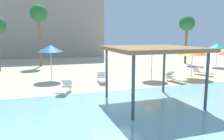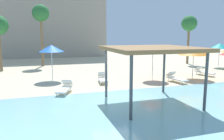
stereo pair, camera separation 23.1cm
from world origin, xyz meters
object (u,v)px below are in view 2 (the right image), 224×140
at_px(beach_umbrella_red_0, 153,50).
at_px(lounge_chair_0, 176,78).
at_px(beach_umbrella_blue_5, 51,48).
at_px(palm_tree_2, 41,15).
at_px(beach_umbrella_orange_2, 194,51).
at_px(palm_tree_0, 189,24).
at_px(shade_pavilion, 152,50).
at_px(lounge_chair_4, 204,71).
at_px(lounge_chair_5, 103,78).
at_px(beach_umbrella_teal_4, 220,46).
at_px(lounge_chair_2, 65,88).

distance_m(beach_umbrella_red_0, lounge_chair_0, 2.80).
bearing_deg(lounge_chair_0, beach_umbrella_blue_5, -119.52).
distance_m(beach_umbrella_blue_5, palm_tree_2, 9.49).
bearing_deg(beach_umbrella_red_0, beach_umbrella_orange_2, -9.75).
bearing_deg(palm_tree_0, shade_pavilion, -131.71).
xyz_separation_m(lounge_chair_4, lounge_chair_5, (-9.41, -0.27, 0.00)).
bearing_deg(beach_umbrella_orange_2, beach_umbrella_blue_5, 165.61).
bearing_deg(beach_umbrella_teal_4, lounge_chair_4, -143.84).
bearing_deg(beach_umbrella_orange_2, palm_tree_0, 56.32).
relative_size(shade_pavilion, beach_umbrella_teal_4, 1.66).
relative_size(shade_pavilion, lounge_chair_4, 2.24).
relative_size(shade_pavilion, palm_tree_0, 0.75).
relative_size(beach_umbrella_orange_2, lounge_chair_4, 1.33).
xyz_separation_m(beach_umbrella_orange_2, lounge_chair_4, (1.94, 1.01, -1.95)).
bearing_deg(lounge_chair_5, lounge_chair_2, -44.04).
bearing_deg(beach_umbrella_orange_2, beach_umbrella_red_0, 170.25).
xyz_separation_m(lounge_chair_2, palm_tree_0, (16.18, 10.06, 4.50)).
bearing_deg(beach_umbrella_teal_4, shade_pavilion, -143.85).
bearing_deg(beach_umbrella_red_0, shade_pavilion, -118.54).
bearing_deg(lounge_chair_2, palm_tree_0, 143.01).
relative_size(beach_umbrella_blue_5, lounge_chair_4, 1.42).
xyz_separation_m(beach_umbrella_red_0, lounge_chair_5, (-4.09, 0.15, -2.07)).
relative_size(lounge_chair_5, palm_tree_0, 0.33).
xyz_separation_m(lounge_chair_2, palm_tree_2, (-1.16, 13.29, 5.48)).
bearing_deg(shade_pavilion, palm_tree_0, 48.29).
distance_m(beach_umbrella_red_0, beach_umbrella_orange_2, 3.44).
relative_size(beach_umbrella_orange_2, beach_umbrella_blue_5, 0.94).
bearing_deg(lounge_chair_4, beach_umbrella_red_0, -95.53).
relative_size(beach_umbrella_orange_2, lounge_chair_5, 1.33).
xyz_separation_m(beach_umbrella_blue_5, lounge_chair_2, (0.52, -4.41, -2.19)).
height_order(beach_umbrella_red_0, lounge_chair_2, beach_umbrella_red_0).
xyz_separation_m(beach_umbrella_teal_4, palm_tree_2, (-18.64, 7.04, 3.45)).
relative_size(lounge_chair_0, lounge_chair_2, 0.99).
xyz_separation_m(beach_umbrella_red_0, lounge_chair_4, (5.33, 0.43, -2.07)).
relative_size(shade_pavilion, beach_umbrella_blue_5, 1.58).
xyz_separation_m(beach_umbrella_orange_2, palm_tree_0, (5.65, 8.48, 2.55)).
height_order(beach_umbrella_red_0, palm_tree_2, palm_tree_2).
bearing_deg(lounge_chair_5, lounge_chair_0, 82.88).
xyz_separation_m(beach_umbrella_orange_2, palm_tree_2, (-11.69, 11.72, 3.54)).
bearing_deg(palm_tree_2, lounge_chair_4, -38.16).
bearing_deg(lounge_chair_2, lounge_chair_5, 148.27).
height_order(beach_umbrella_orange_2, palm_tree_2, palm_tree_2).
bearing_deg(palm_tree_0, palm_tree_2, 169.43).
distance_m(shade_pavilion, lounge_chair_5, 6.46).
xyz_separation_m(shade_pavilion, lounge_chair_5, (-0.97, 5.89, -2.46)).
bearing_deg(lounge_chair_2, lounge_chair_0, 116.43).
distance_m(beach_umbrella_teal_4, lounge_chair_4, 6.54).
bearing_deg(lounge_chair_4, palm_tree_0, 143.45).
bearing_deg(shade_pavilion, lounge_chair_5, 99.32).
height_order(shade_pavilion, lounge_chair_2, shade_pavilion).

